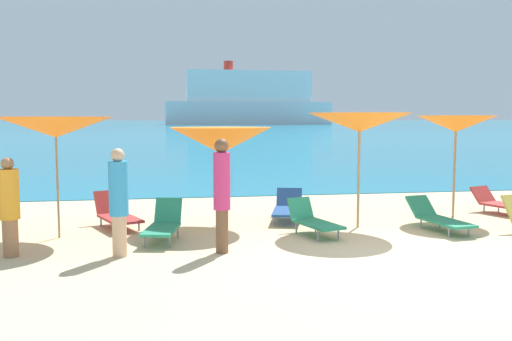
{
  "coord_description": "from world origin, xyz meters",
  "views": [
    {
      "loc": [
        -3.67,
        -8.3,
        2.26
      ],
      "look_at": [
        -1.88,
        2.53,
        1.2
      ],
      "focal_mm": 38.63,
      "sensor_mm": 36.0,
      "label": 1
    }
  ],
  "objects_px": {
    "lounge_chair_1": "(438,217)",
    "lounge_chair_3": "(288,208)",
    "umbrella_4": "(456,124)",
    "lounge_chair_0": "(313,220)",
    "cruise_ship": "(249,101)",
    "umbrella_3": "(360,123)",
    "beachgoer_1": "(222,191)",
    "beachgoer_2": "(119,199)",
    "lounge_chair_2": "(163,224)",
    "beachgoer_0": "(9,205)",
    "umbrella_2": "(221,141)",
    "lounge_chair_8": "(117,214)",
    "lounge_chair_5": "(500,202)",
    "umbrella_1": "(56,127)"
  },
  "relations": [
    {
      "from": "lounge_chair_1",
      "to": "lounge_chair_3",
      "type": "xyz_separation_m",
      "value": [
        -2.73,
        1.56,
        0.01
      ]
    },
    {
      "from": "umbrella_4",
      "to": "lounge_chair_0",
      "type": "xyz_separation_m",
      "value": [
        -3.64,
        -1.31,
        -1.82
      ]
    },
    {
      "from": "cruise_ship",
      "to": "umbrella_3",
      "type": "bearing_deg",
      "value": -100.21
    },
    {
      "from": "beachgoer_1",
      "to": "beachgoer_2",
      "type": "xyz_separation_m",
      "value": [
        -1.67,
        0.03,
        -0.1
      ]
    },
    {
      "from": "lounge_chair_3",
      "to": "beachgoer_2",
      "type": "height_order",
      "value": "beachgoer_2"
    },
    {
      "from": "lounge_chair_3",
      "to": "lounge_chair_0",
      "type": "bearing_deg",
      "value": -69.09
    },
    {
      "from": "lounge_chair_2",
      "to": "beachgoer_0",
      "type": "height_order",
      "value": "beachgoer_0"
    },
    {
      "from": "umbrella_2",
      "to": "lounge_chair_0",
      "type": "height_order",
      "value": "umbrella_2"
    },
    {
      "from": "beachgoer_1",
      "to": "lounge_chair_8",
      "type": "bearing_deg",
      "value": 99.71
    },
    {
      "from": "umbrella_3",
      "to": "lounge_chair_5",
      "type": "bearing_deg",
      "value": 14.25
    },
    {
      "from": "umbrella_2",
      "to": "lounge_chair_2",
      "type": "height_order",
      "value": "umbrella_2"
    },
    {
      "from": "beachgoer_1",
      "to": "lounge_chair_5",
      "type": "bearing_deg",
      "value": -6.66
    },
    {
      "from": "beachgoer_0",
      "to": "lounge_chair_3",
      "type": "bearing_deg",
      "value": 104.47
    },
    {
      "from": "lounge_chair_5",
      "to": "lounge_chair_8",
      "type": "distance_m",
      "value": 8.77
    },
    {
      "from": "lounge_chair_0",
      "to": "beachgoer_1",
      "type": "distance_m",
      "value": 2.31
    },
    {
      "from": "umbrella_2",
      "to": "lounge_chair_8",
      "type": "height_order",
      "value": "umbrella_2"
    },
    {
      "from": "lounge_chair_3",
      "to": "beachgoer_0",
      "type": "distance_m",
      "value": 5.71
    },
    {
      "from": "lounge_chair_1",
      "to": "lounge_chair_2",
      "type": "height_order",
      "value": "lounge_chair_2"
    },
    {
      "from": "lounge_chair_5",
      "to": "umbrella_2",
      "type": "bearing_deg",
      "value": 161.76
    },
    {
      "from": "umbrella_4",
      "to": "lounge_chair_8",
      "type": "xyz_separation_m",
      "value": [
        -7.44,
        0.07,
        -1.83
      ]
    },
    {
      "from": "umbrella_2",
      "to": "lounge_chair_1",
      "type": "distance_m",
      "value": 4.69
    },
    {
      "from": "lounge_chair_0",
      "to": "umbrella_3",
      "type": "bearing_deg",
      "value": 11.19
    },
    {
      "from": "lounge_chair_0",
      "to": "cruise_ship",
      "type": "relative_size",
      "value": 0.03
    },
    {
      "from": "lounge_chair_0",
      "to": "lounge_chair_3",
      "type": "relative_size",
      "value": 0.89
    },
    {
      "from": "umbrella_4",
      "to": "beachgoer_0",
      "type": "xyz_separation_m",
      "value": [
        -8.93,
        -2.13,
        -1.26
      ]
    },
    {
      "from": "umbrella_4",
      "to": "lounge_chair_8",
      "type": "relative_size",
      "value": 1.45
    },
    {
      "from": "lounge_chair_5",
      "to": "lounge_chair_8",
      "type": "xyz_separation_m",
      "value": [
        -8.77,
        -0.18,
        0.01
      ]
    },
    {
      "from": "beachgoer_2",
      "to": "umbrella_2",
      "type": "bearing_deg",
      "value": -93.71
    },
    {
      "from": "lounge_chair_2",
      "to": "lounge_chair_8",
      "type": "xyz_separation_m",
      "value": [
        -0.95,
        1.42,
        -0.03
      ]
    },
    {
      "from": "lounge_chair_0",
      "to": "lounge_chair_3",
      "type": "distance_m",
      "value": 1.58
    },
    {
      "from": "lounge_chair_5",
      "to": "beachgoer_0",
      "type": "bearing_deg",
      "value": 172.91
    },
    {
      "from": "lounge_chair_8",
      "to": "cruise_ship",
      "type": "bearing_deg",
      "value": 57.31
    },
    {
      "from": "umbrella_1",
      "to": "umbrella_4",
      "type": "bearing_deg",
      "value": 5.14
    },
    {
      "from": "umbrella_4",
      "to": "umbrella_1",
      "type": "bearing_deg",
      "value": -174.86
    },
    {
      "from": "lounge_chair_0",
      "to": "lounge_chair_5",
      "type": "distance_m",
      "value": 5.2
    },
    {
      "from": "lounge_chair_1",
      "to": "umbrella_4",
      "type": "bearing_deg",
      "value": 42.4
    },
    {
      "from": "umbrella_3",
      "to": "lounge_chair_1",
      "type": "distance_m",
      "value": 2.46
    },
    {
      "from": "umbrella_3",
      "to": "lounge_chair_8",
      "type": "height_order",
      "value": "umbrella_3"
    },
    {
      "from": "lounge_chair_0",
      "to": "lounge_chair_8",
      "type": "xyz_separation_m",
      "value": [
        -3.8,
        1.38,
        -0.01
      ]
    },
    {
      "from": "lounge_chair_5",
      "to": "lounge_chair_8",
      "type": "height_order",
      "value": "lounge_chair_8"
    },
    {
      "from": "umbrella_1",
      "to": "beachgoer_2",
      "type": "relative_size",
      "value": 1.29
    },
    {
      "from": "umbrella_3",
      "to": "beachgoer_0",
      "type": "height_order",
      "value": "umbrella_3"
    },
    {
      "from": "lounge_chair_1",
      "to": "beachgoer_2",
      "type": "distance_m",
      "value": 6.27
    },
    {
      "from": "lounge_chair_0",
      "to": "lounge_chair_1",
      "type": "bearing_deg",
      "value": -16.06
    },
    {
      "from": "umbrella_2",
      "to": "lounge_chair_0",
      "type": "bearing_deg",
      "value": -39.12
    },
    {
      "from": "cruise_ship",
      "to": "lounge_chair_8",
      "type": "bearing_deg",
      "value": -101.9
    },
    {
      "from": "lounge_chair_0",
      "to": "umbrella_1",
      "type": "bearing_deg",
      "value": 157.2
    },
    {
      "from": "lounge_chair_0",
      "to": "beachgoer_2",
      "type": "xyz_separation_m",
      "value": [
        -3.55,
        -1.09,
        0.65
      ]
    },
    {
      "from": "lounge_chair_3",
      "to": "lounge_chair_5",
      "type": "height_order",
      "value": "lounge_chair_3"
    },
    {
      "from": "beachgoer_2",
      "to": "umbrella_1",
      "type": "bearing_deg",
      "value": -18.3
    }
  ]
}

